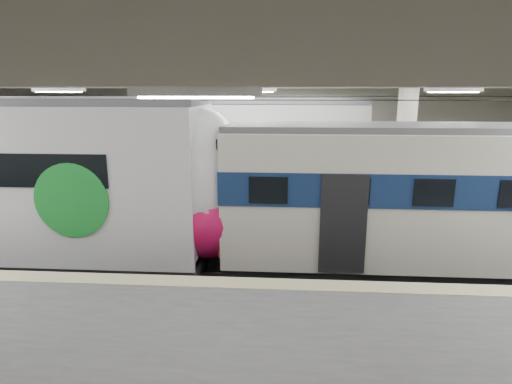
{
  "coord_description": "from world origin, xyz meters",
  "views": [
    {
      "loc": [
        1.09,
        -11.28,
        4.99
      ],
      "look_at": [
        0.25,
        1.0,
        2.0
      ],
      "focal_mm": 30.0,
      "sensor_mm": 36.0,
      "label": 1
    }
  ],
  "objects": [
    {
      "name": "older_rer",
      "position": [
        5.5,
        0.0,
        2.15
      ],
      "size": [
        12.24,
        2.7,
        4.09
      ],
      "color": "beige",
      "rests_on": "ground"
    },
    {
      "name": "station_hall",
      "position": [
        0.0,
        -1.74,
        3.24
      ],
      "size": [
        36.0,
        24.0,
        5.75
      ],
      "color": "black",
      "rests_on": "ground"
    },
    {
      "name": "modern_emu",
      "position": [
        -6.55,
        -0.0,
        2.34
      ],
      "size": [
        14.91,
        3.08,
        4.76
      ],
      "color": "silver",
      "rests_on": "ground"
    },
    {
      "name": "far_train",
      "position": [
        -3.13,
        5.5,
        2.37
      ],
      "size": [
        14.58,
        3.55,
        4.6
      ],
      "rotation": [
        0.0,
        0.0,
        -0.04
      ],
      "color": "silver",
      "rests_on": "ground"
    }
  ]
}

